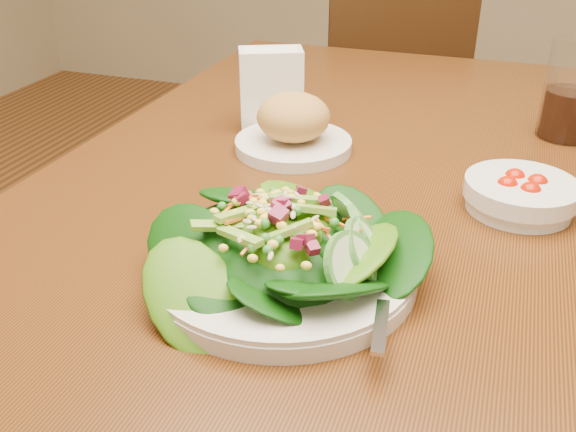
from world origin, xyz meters
name	(u,v)px	position (x,y,z in m)	size (l,w,h in m)	color
dining_table	(364,242)	(0.00, 0.00, 0.65)	(0.90, 1.40, 0.75)	#553112
chair_far	(387,113)	(-0.17, 1.05, 0.48)	(0.54, 0.54, 0.90)	black
salad_plate	(291,252)	(-0.02, -0.26, 0.78)	(0.29, 0.28, 0.08)	silver
bread_plate	(293,128)	(-0.13, 0.06, 0.79)	(0.18, 0.18, 0.09)	silver
tomato_bowl	(520,194)	(0.20, -0.02, 0.77)	(0.14, 0.14, 0.05)	silver
drinking_glass	(571,97)	(0.26, 0.26, 0.82)	(0.09, 0.09, 0.15)	silver
napkin_holder	(271,87)	(-0.20, 0.14, 0.82)	(0.11, 0.09, 0.13)	white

